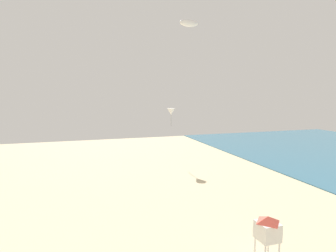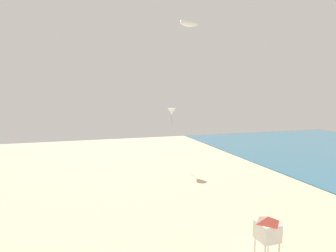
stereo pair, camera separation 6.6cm
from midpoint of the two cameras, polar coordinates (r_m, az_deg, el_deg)
The scene contains 3 objects.
lifeguard_stand at distance 16.61m, azimuth 20.76°, elevation -20.00°, with size 1.10×1.10×2.55m.
kite_white_delta_2 at distance 37.76m, azimuth 0.84°, elevation 3.12°, with size 1.12×1.12×2.56m.
kite_white_parafoil at distance 23.77m, azimuth 4.69°, elevation 21.26°, with size 1.65×0.46×0.64m.
Camera 2 is at (2.18, 2.44, 9.08)m, focal length 28.29 mm.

